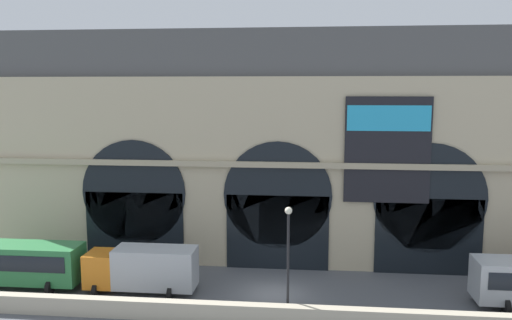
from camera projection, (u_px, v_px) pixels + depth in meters
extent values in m
plane|color=#54565B|center=(273.00, 294.00, 35.22)|extent=(200.00, 200.00, 0.00)
cube|color=#B2A891|center=(267.00, 314.00, 30.69)|extent=(90.00, 0.70, 1.14)
cube|color=#BCAD8C|center=(279.00, 170.00, 41.22)|extent=(47.16, 4.22, 14.68)
cube|color=#4C4C4C|center=(280.00, 54.00, 40.26)|extent=(47.16, 3.62, 3.59)
cube|color=black|center=(135.00, 228.00, 40.84)|extent=(7.81, 0.20, 5.77)
cylinder|color=black|center=(134.00, 192.00, 40.44)|extent=(8.22, 0.20, 8.22)
cube|color=black|center=(277.00, 232.00, 39.70)|extent=(7.81, 0.20, 5.77)
cylinder|color=black|center=(278.00, 195.00, 39.31)|extent=(8.22, 0.20, 8.22)
cube|color=black|center=(428.00, 237.00, 38.57)|extent=(7.81, 0.20, 5.77)
cylinder|color=black|center=(430.00, 199.00, 38.17)|extent=(8.22, 0.20, 8.22)
cube|color=black|center=(388.00, 150.00, 37.89)|extent=(6.21, 0.12, 7.80)
cube|color=#26A5D8|center=(389.00, 118.00, 37.49)|extent=(5.96, 0.04, 1.86)
cube|color=tan|center=(278.00, 165.00, 38.88)|extent=(47.16, 0.50, 0.44)
cube|color=#2D7A42|center=(4.00, 262.00, 36.25)|extent=(11.00, 2.50, 2.60)
cylinder|color=black|center=(50.00, 288.00, 34.93)|extent=(0.28, 1.00, 1.00)
cylinder|color=black|center=(65.00, 276.00, 37.14)|extent=(0.28, 1.00, 1.00)
cube|color=orange|center=(102.00, 268.00, 35.58)|extent=(2.00, 2.30, 2.30)
cube|color=#ADB2B7|center=(156.00, 268.00, 35.17)|extent=(5.50, 2.30, 2.70)
cylinder|color=black|center=(96.00, 290.00, 34.72)|extent=(0.28, 0.84, 0.84)
cylinder|color=black|center=(107.00, 279.00, 36.76)|extent=(0.28, 0.84, 0.84)
cylinder|color=black|center=(170.00, 293.00, 34.21)|extent=(0.28, 0.84, 0.84)
cylinder|color=black|center=(178.00, 282.00, 36.25)|extent=(0.28, 0.84, 0.84)
cylinder|color=black|center=(506.00, 307.00, 31.90)|extent=(0.28, 1.00, 1.00)
cylinder|color=black|center=(494.00, 293.00, 34.11)|extent=(0.28, 1.00, 1.00)
cylinder|color=black|center=(288.00, 267.00, 30.99)|extent=(0.16, 0.16, 6.50)
sphere|color=#F2EDCC|center=(289.00, 211.00, 30.51)|extent=(0.44, 0.44, 0.44)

